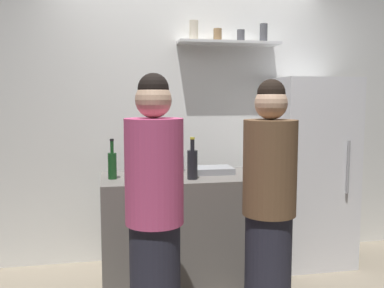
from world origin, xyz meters
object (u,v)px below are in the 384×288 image
Objects in this scene: baking_pan at (211,170)px; person_pink_top at (155,217)px; utensil_holder at (177,163)px; water_bottle_plastic at (276,163)px; refrigerator at (309,171)px; wine_bottle_dark_glass at (192,163)px; person_brown_jacket at (269,209)px; wine_bottle_green_glass at (112,164)px.

person_pink_top is (-0.56, -0.90, -0.11)m from baking_pan.
utensil_holder is 0.99× the size of water_bottle_plastic.
refrigerator is at bearing 13.51° from baking_pan.
person_brown_jacket is at bearing -56.96° from wine_bottle_dark_glass.
utensil_holder reaches higher than baking_pan.
person_brown_jacket is at bearing -36.20° from wine_bottle_green_glass.
wine_bottle_green_glass is 0.85m from person_pink_top.
refrigerator is at bearing -123.77° from person_brown_jacket.
utensil_holder is 0.14× the size of person_pink_top.
wine_bottle_dark_glass is at bearing -53.33° from person_brown_jacket.
wine_bottle_dark_glass reaches higher than wine_bottle_green_glass.
baking_pan is (-0.98, -0.24, 0.08)m from refrigerator.
baking_pan is 0.80m from wine_bottle_green_glass.
refrigerator is 1.28m from wine_bottle_dark_glass.
utensil_holder is 0.75× the size of wine_bottle_green_glass.
baking_pan is at bearing 156.64° from person_pink_top.
utensil_holder is (-0.25, 0.15, 0.04)m from baking_pan.
person_brown_jacket is (0.97, -0.71, -0.21)m from wine_bottle_green_glass.
refrigerator is 7.38× the size of utensil_holder.
utensil_holder is at bearing 153.93° from water_bottle_plastic.
wine_bottle_dark_glass reaches higher than baking_pan.
baking_pan is 0.84m from person_brown_jacket.
person_pink_top is at bearing -118.04° from wine_bottle_dark_glass.
wine_bottle_dark_glass is (-0.20, -0.22, 0.10)m from baking_pan.
utensil_holder is at bearing 172.26° from person_pink_top.
refrigerator reaches higher than wine_bottle_green_glass.
wine_bottle_green_glass is at bearing -155.35° from utensil_holder.
water_bottle_plastic is at bearing -139.25° from refrigerator.
wine_bottle_dark_glass is (-1.18, -0.46, 0.18)m from refrigerator.
baking_pan is at bearing 47.95° from wine_bottle_dark_glass.
refrigerator is 1.24m from utensil_holder.
refrigerator reaches higher than utensil_holder.
refrigerator is 1.81m from wine_bottle_green_glass.
water_bottle_plastic is (-0.51, -0.44, 0.16)m from refrigerator.
wine_bottle_dark_glass is 0.67m from water_bottle_plastic.
person_brown_jacket reaches higher than water_bottle_plastic.
wine_bottle_dark_glass reaches higher than water_bottle_plastic.
wine_bottle_green_glass is (-0.59, 0.12, -0.01)m from wine_bottle_dark_glass.
refrigerator is at bearing 40.75° from water_bottle_plastic.
wine_bottle_dark_glass is 0.73m from person_brown_jacket.
water_bottle_plastic is (0.47, -0.20, 0.08)m from baking_pan.
wine_bottle_dark_glass is at bearing -158.84° from refrigerator.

